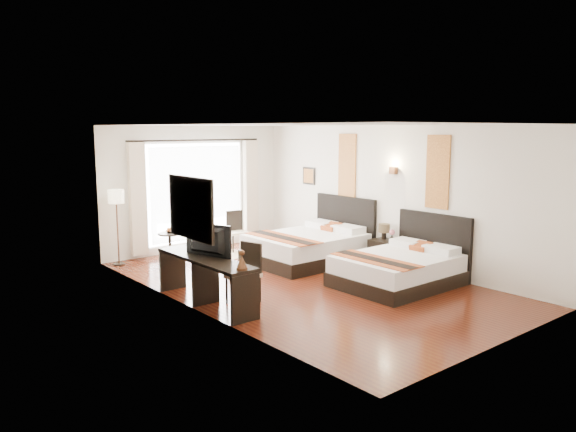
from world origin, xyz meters
TOP-DOWN VIEW (x-y plane):
  - floor at (0.00, 0.00)m, footprint 4.50×7.50m
  - ceiling at (0.00, 0.00)m, footprint 4.50×7.50m
  - wall_headboard at (2.25, 0.00)m, footprint 0.01×7.50m
  - wall_desk at (-2.25, 0.00)m, footprint 0.01×7.50m
  - wall_window at (0.00, 3.75)m, footprint 4.50×0.01m
  - wall_entry at (0.00, -3.75)m, footprint 4.50×0.01m
  - window_glass at (0.00, 3.73)m, footprint 2.40×0.02m
  - sheer_curtain at (0.00, 3.67)m, footprint 2.30×0.02m
  - drape_left at (-1.45, 3.63)m, footprint 0.35×0.14m
  - drape_right at (1.45, 3.63)m, footprint 0.35×0.14m
  - art_panel_near at (2.23, -1.14)m, footprint 0.03×0.50m
  - art_panel_far at (2.23, 1.17)m, footprint 0.03×0.50m
  - wall_sconce at (2.19, -0.13)m, footprint 0.10×0.14m
  - mirror_frame at (-2.22, 0.08)m, footprint 0.04×1.25m
  - mirror_glass at (-2.19, 0.08)m, footprint 0.01×1.12m
  - bed_near at (1.25, -1.14)m, footprint 2.11×1.64m
  - bed_far at (1.17, 1.17)m, footprint 2.28×1.78m
  - nightstand at (2.03, -0.13)m, footprint 0.46×0.57m
  - table_lamp at (2.07, -0.04)m, footprint 0.23×0.23m
  - vase at (2.03, -0.28)m, footprint 0.13×0.13m
  - console_desk at (-1.99, 0.08)m, footprint 0.50×2.20m
  - television at (-1.97, 0.12)m, footprint 0.38×0.89m
  - bronze_figurine at (-1.99, -0.92)m, footprint 0.20×0.20m
  - desk_chair at (-1.47, -0.23)m, footprint 0.53×0.53m
  - floor_lamp at (-2.00, 3.43)m, footprint 0.31×0.31m
  - side_table at (-0.94, 3.25)m, footprint 0.49×0.49m
  - fruit_bowl at (-0.93, 3.25)m, footprint 0.25×0.25m
  - window_chair at (0.62, 3.02)m, footprint 0.50×0.50m
  - jute_rug at (-0.04, 2.74)m, footprint 1.37×1.02m

SIDE VIEW (x-z plane):
  - floor at x=0.00m, z-range -0.01..0.00m
  - jute_rug at x=-0.04m, z-range 0.00..0.01m
  - window_chair at x=0.62m, z-range -0.18..0.72m
  - nightstand at x=2.03m, z-range 0.00..0.55m
  - side_table at x=-0.94m, z-range 0.00..0.56m
  - desk_chair at x=-1.47m, z-range -0.19..0.76m
  - bed_near at x=1.25m, z-range -0.29..0.90m
  - bed_far at x=1.17m, z-range -0.31..0.98m
  - console_desk at x=-1.99m, z-range 0.00..0.76m
  - vase at x=2.03m, z-range 0.50..0.62m
  - fruit_bowl at x=-0.93m, z-range 0.56..0.61m
  - table_lamp at x=2.07m, z-range 0.57..0.93m
  - bronze_figurine at x=-1.99m, z-range 0.76..1.01m
  - television at x=-1.97m, z-range 0.76..1.27m
  - drape_left at x=-1.45m, z-range 0.10..2.46m
  - drape_right at x=1.45m, z-range 0.10..2.46m
  - floor_lamp at x=-2.00m, z-range 0.53..2.06m
  - sheer_curtain at x=0.00m, z-range 0.25..2.35m
  - window_glass at x=0.00m, z-range 0.20..2.40m
  - wall_headboard at x=2.25m, z-range 0.00..2.80m
  - wall_desk at x=-2.25m, z-range 0.00..2.80m
  - wall_window at x=0.00m, z-range 0.00..2.80m
  - wall_entry at x=0.00m, z-range 0.00..2.80m
  - mirror_frame at x=-2.22m, z-range 1.08..2.02m
  - mirror_glass at x=-2.19m, z-range 1.14..1.96m
  - wall_sconce at x=2.19m, z-range 1.85..1.99m
  - art_panel_near at x=2.23m, z-range 1.27..2.62m
  - art_panel_far at x=2.23m, z-range 1.27..2.62m
  - ceiling at x=0.00m, z-range 2.78..2.80m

